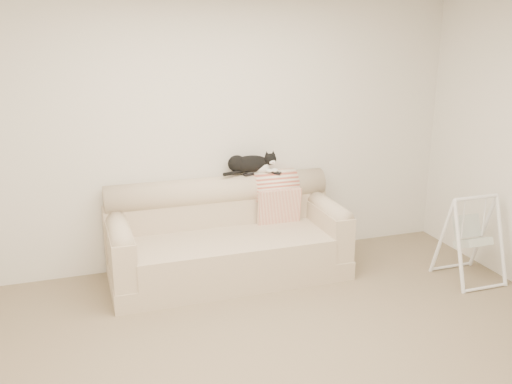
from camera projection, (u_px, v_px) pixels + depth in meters
ground_plane at (285, 364)px, 4.03m from camera, size 5.00×5.00×0.00m
room_shell at (289, 154)px, 3.59m from camera, size 5.04×4.04×2.60m
sofa at (226, 239)px, 5.41m from camera, size 2.20×0.93×0.90m
remote_a at (252, 173)px, 5.57m from camera, size 0.19×0.10×0.03m
remote_b at (273, 173)px, 5.60m from camera, size 0.16×0.14×0.02m
tuxedo_cat at (251, 164)px, 5.55m from camera, size 0.56×0.22×0.22m
throw_blanket at (274, 190)px, 5.68m from camera, size 0.43×0.38×0.58m
baby_swing at (471, 238)px, 5.28m from camera, size 0.50×0.53×0.82m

